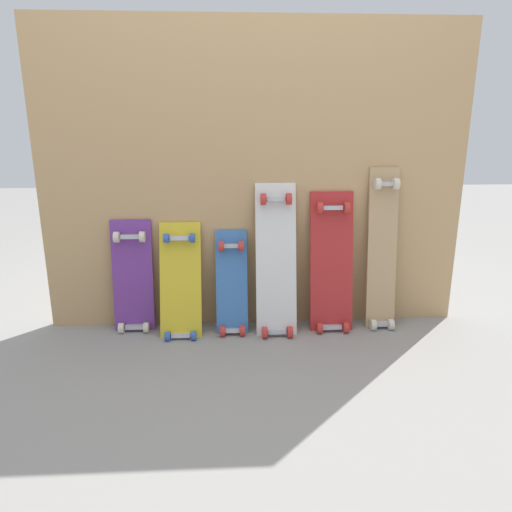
% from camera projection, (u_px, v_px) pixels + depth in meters
% --- Properties ---
extents(ground_plane, '(12.00, 12.00, 0.00)m').
position_uv_depth(ground_plane, '(255.00, 325.00, 2.79)').
color(ground_plane, gray).
extents(plywood_wall_panel, '(2.34, 0.04, 1.67)m').
position_uv_depth(plywood_wall_panel, '(255.00, 180.00, 2.63)').
color(plywood_wall_panel, tan).
rests_on(plywood_wall_panel, ground).
extents(skateboard_purple, '(0.22, 0.15, 0.69)m').
position_uv_depth(skateboard_purple, '(133.00, 282.00, 2.67)').
color(skateboard_purple, '#6B338C').
rests_on(skateboard_purple, ground).
extents(skateboard_yellow, '(0.23, 0.26, 0.68)m').
position_uv_depth(skateboard_yellow, '(181.00, 287.00, 2.63)').
color(skateboard_yellow, gold).
rests_on(skateboard_yellow, ground).
extents(skateboard_blue, '(0.18, 0.22, 0.63)m').
position_uv_depth(skateboard_blue, '(232.00, 288.00, 2.67)').
color(skateboard_blue, '#386BAD').
rests_on(skateboard_blue, ground).
extents(skateboard_white, '(0.22, 0.26, 0.89)m').
position_uv_depth(skateboard_white, '(276.00, 266.00, 2.63)').
color(skateboard_white, silver).
rests_on(skateboard_white, ground).
extents(skateboard_red, '(0.24, 0.22, 0.84)m').
position_uv_depth(skateboard_red, '(332.00, 268.00, 2.68)').
color(skateboard_red, '#B22626').
rests_on(skateboard_red, ground).
extents(skateboard_natural, '(0.16, 0.19, 0.97)m').
position_uv_depth(skateboard_natural, '(382.00, 255.00, 2.69)').
color(skateboard_natural, tan).
rests_on(skateboard_natural, ground).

